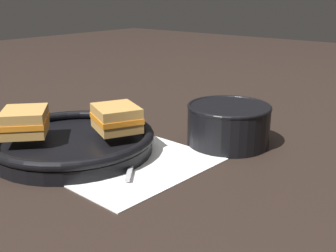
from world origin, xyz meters
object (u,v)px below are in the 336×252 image
skillet (72,142)px  sandwich_near_left (116,118)px  spoon (134,155)px  sandwich_near_right (25,122)px  soup_bowl (228,122)px

skillet → sandwich_near_left: bearing=-43.4°
spoon → sandwich_near_right: size_ratio=1.11×
sandwich_near_left → skillet: bearing=136.6°
soup_bowl → skillet: bearing=138.2°
soup_bowl → skillet: soup_bowl is taller
soup_bowl → sandwich_near_left: bearing=138.8°
spoon → soup_bowl: bearing=-64.8°
sandwich_near_right → skillet: bearing=-41.7°
sandwich_near_left → sandwich_near_right: 0.17m
soup_bowl → sandwich_near_left: size_ratio=1.44×
soup_bowl → spoon: soup_bowl is taller
soup_bowl → spoon: bearing=153.4°
soup_bowl → sandwich_near_right: 0.39m
skillet → sandwich_near_right: bearing=138.3°
soup_bowl → skillet: size_ratio=0.38×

